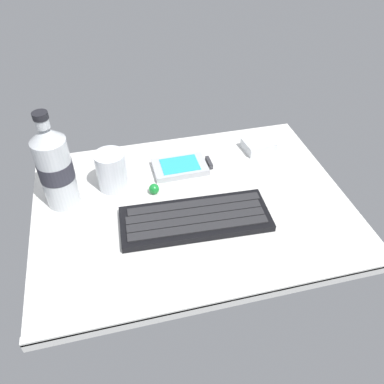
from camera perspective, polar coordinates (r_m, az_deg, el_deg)
The scene contains 7 objects.
ground_plane at distance 81.44cm, azimuth 0.04°, elevation -2.21°, with size 64.00×48.00×2.80cm.
keyboard at distance 76.52cm, azimuth 0.48°, elevation -3.88°, with size 29.53×12.48×1.70cm.
handheld_device at distance 89.13cm, azimuth -1.36°, elevation 3.71°, with size 12.88×7.76×1.50cm.
juice_cup at distance 84.14cm, azimuth -11.56°, elevation 2.87°, with size 6.40×6.40×8.50cm.
water_bottle at distance 79.96cm, azimuth -19.28°, elevation 3.48°, with size 6.73×6.73×20.80cm.
charger_block at distance 96.45cm, azimuth 9.63°, elevation 6.71°, with size 7.00×5.60×2.40cm, color silver.
trackball_mouse at distance 82.94cm, azimuth -5.53°, elevation 0.47°, with size 2.20×2.20×2.20cm, color #198C33.
Camera 1 is at (-14.17, -57.53, 55.12)cm, focal length 36.72 mm.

